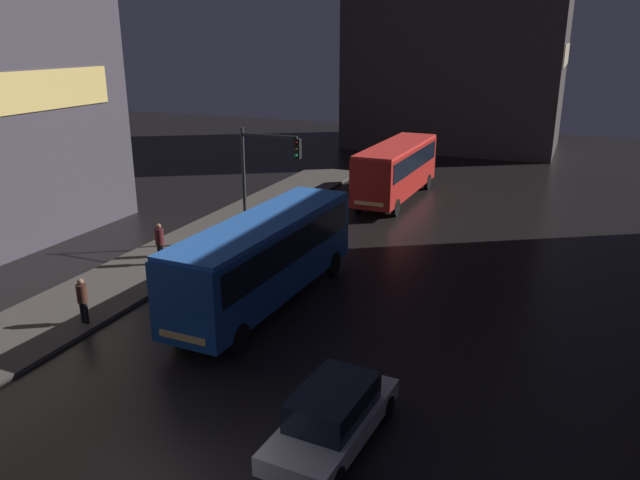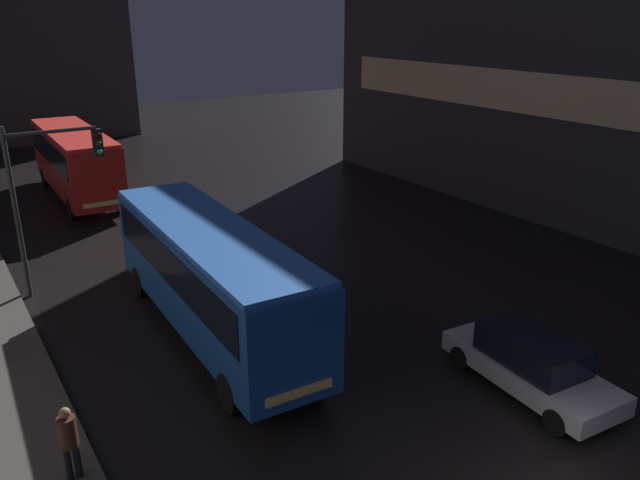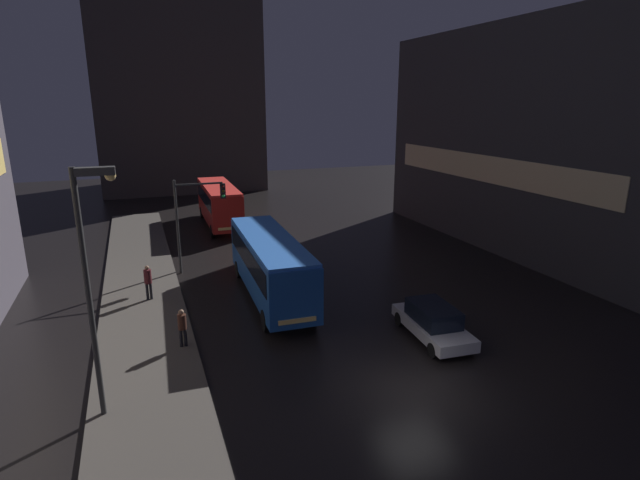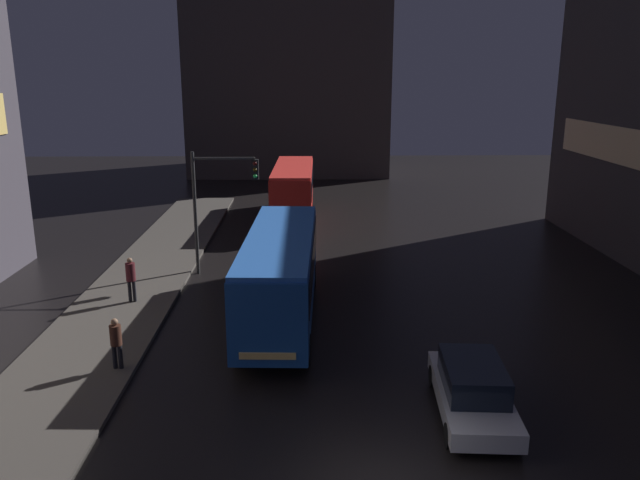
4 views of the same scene
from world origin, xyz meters
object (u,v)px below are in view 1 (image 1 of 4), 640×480
Objects in this scene: pedestrian_mid at (82,297)px; traffic_light_main at (264,169)px; pedestrian_near at (160,240)px; bus_near at (265,252)px; bus_far at (397,166)px; car_taxi at (333,415)px.

traffic_light_main is (1.89, 10.03, 2.74)m from pedestrian_mid.
traffic_light_main is at bearing -61.41° from pedestrian_near.
pedestrian_near is at bearing -157.70° from pedestrian_mid.
traffic_light_main reaches higher than bus_near.
bus_near reaches higher than pedestrian_near.
bus_far is at bearing -47.08° from pedestrian_near.
car_taxi is at bearing 130.09° from bus_near.
pedestrian_near is 0.32× the size of traffic_light_main.
bus_near is 2.23× the size of car_taxi.
bus_far is 11.84m from traffic_light_main.
bus_far is at bearing 178.06° from pedestrian_mid.
bus_far is at bearing -73.51° from car_taxi.
bus_far is 1.76× the size of traffic_light_main.
pedestrian_mid is 10.56m from traffic_light_main.
pedestrian_mid is at bearing 165.76° from pedestrian_near.
traffic_light_main reaches higher than pedestrian_near.
bus_far is 2.12× the size of car_taxi.
bus_near is 1.05× the size of bus_far.
pedestrian_near reaches higher than pedestrian_mid.
bus_far is at bearing -88.38° from bus_near.
bus_near is at bearing -47.98° from car_taxi.
pedestrian_mid is at bearing 77.79° from bus_far.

